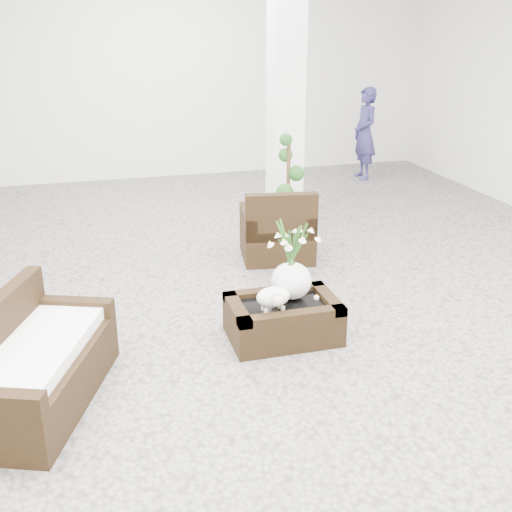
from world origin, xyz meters
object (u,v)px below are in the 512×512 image
object	(u,v)px
coffee_table	(283,321)
loveseat	(37,355)
armchair	(277,222)
topiary	(288,191)

from	to	relation	value
coffee_table	loveseat	xyz separation A→B (m)	(-1.91, -0.44, 0.22)
coffee_table	loveseat	distance (m)	1.98
armchair	loveseat	size ratio (longest dim) A/B	0.58
loveseat	topiary	xyz separation A→B (m)	(2.69, 2.66, 0.27)
loveseat	topiary	size ratio (longest dim) A/B	1.08
armchair	topiary	distance (m)	0.52
coffee_table	armchair	size ratio (longest dim) A/B	1.11
coffee_table	topiary	bearing A→B (deg)	70.82
coffee_table	armchair	distance (m)	1.92
armchair	topiary	xyz separation A→B (m)	(0.25, 0.39, 0.24)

